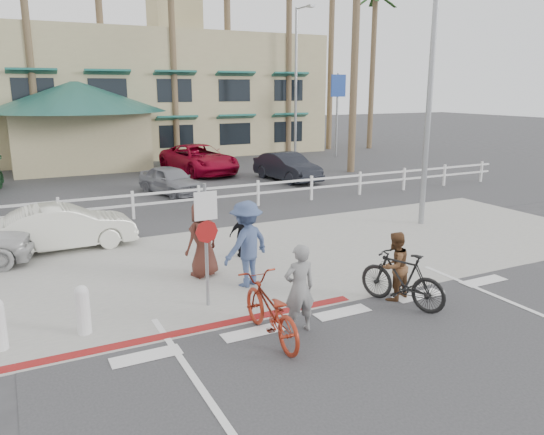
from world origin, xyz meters
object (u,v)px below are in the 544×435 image
bike_red (270,310)px  car_white_sedan (64,227)px  sign_post (206,239)px  bike_black (402,279)px

bike_red → car_white_sedan: (-2.69, 7.58, 0.07)m
sign_post → bike_black: (3.62, -1.81, -0.86)m
sign_post → car_white_sedan: 6.11m
bike_red → car_white_sedan: size_ratio=0.56×
sign_post → bike_red: size_ratio=1.35×
bike_red → car_white_sedan: bearing=-69.1°
sign_post → bike_black: bearing=-26.6°
bike_red → sign_post: bearing=-74.7°
bike_black → sign_post: bearing=-47.3°
sign_post → bike_black: size_ratio=1.48×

